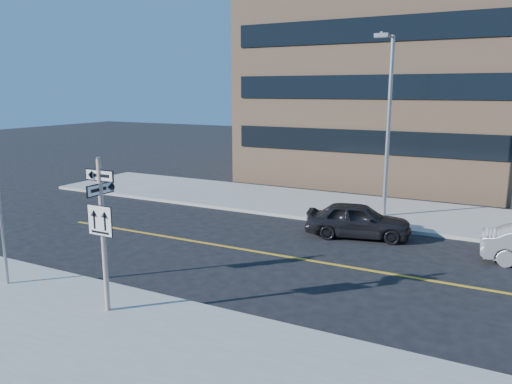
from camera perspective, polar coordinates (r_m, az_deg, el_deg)
The scene contains 5 objects.
ground at distance 15.82m, azimuth -10.14°, elevation -10.24°, with size 120.00×120.00×0.00m, color black.
sign_pole at distance 13.27m, azimuth -17.15°, elevation -3.78°, with size 0.92×0.92×4.06m.
parked_car_a at distance 20.48m, azimuth 11.57°, elevation -3.15°, with size 4.15×1.67×1.41m, color black.
streetlight_a at distance 22.89m, azimuth 14.83°, elevation 8.51°, with size 0.55×2.25×8.00m.
building_brick at distance 37.35m, azimuth 17.22°, elevation 15.96°, with size 18.00×18.00×18.00m, color #A27B5A.
Camera 1 is at (9.13, -11.53, 5.84)m, focal length 35.00 mm.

